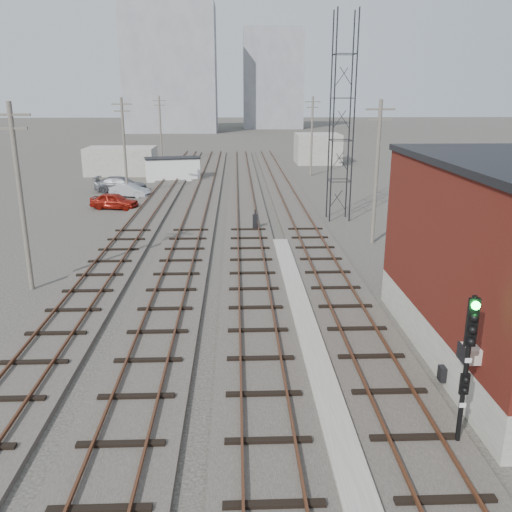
{
  "coord_description": "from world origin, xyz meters",
  "views": [
    {
      "loc": [
        -2.3,
        -5.68,
        9.33
      ],
      "look_at": [
        -1.43,
        18.0,
        2.2
      ],
      "focal_mm": 38.0,
      "sensor_mm": 36.0,
      "label": 1
    }
  ],
  "objects_px": {
    "site_trailer": "(173,169)",
    "car_red": "(114,201)",
    "car_grey": "(121,184)",
    "signal_mast": "(468,360)",
    "car_silver": "(130,190)",
    "switch_stand": "(255,222)"
  },
  "relations": [
    {
      "from": "switch_stand",
      "to": "car_grey",
      "type": "bearing_deg",
      "value": 133.26
    },
    {
      "from": "car_grey",
      "to": "site_trailer",
      "type": "bearing_deg",
      "value": -23.52
    },
    {
      "from": "switch_stand",
      "to": "site_trailer",
      "type": "height_order",
      "value": "site_trailer"
    },
    {
      "from": "car_silver",
      "to": "car_grey",
      "type": "height_order",
      "value": "car_grey"
    },
    {
      "from": "site_trailer",
      "to": "car_grey",
      "type": "relative_size",
      "value": 1.24
    },
    {
      "from": "site_trailer",
      "to": "car_grey",
      "type": "height_order",
      "value": "site_trailer"
    },
    {
      "from": "switch_stand",
      "to": "car_red",
      "type": "height_order",
      "value": "switch_stand"
    },
    {
      "from": "signal_mast",
      "to": "switch_stand",
      "type": "relative_size",
      "value": 3.13
    },
    {
      "from": "site_trailer",
      "to": "car_red",
      "type": "height_order",
      "value": "site_trailer"
    },
    {
      "from": "signal_mast",
      "to": "car_red",
      "type": "distance_m",
      "value": 36.51
    },
    {
      "from": "switch_stand",
      "to": "site_trailer",
      "type": "bearing_deg",
      "value": 114.85
    },
    {
      "from": "car_silver",
      "to": "car_grey",
      "type": "distance_m",
      "value": 3.04
    },
    {
      "from": "signal_mast",
      "to": "car_grey",
      "type": "bearing_deg",
      "value": 112.98
    },
    {
      "from": "site_trailer",
      "to": "switch_stand",
      "type": "bearing_deg",
      "value": -82.38
    },
    {
      "from": "car_grey",
      "to": "signal_mast",
      "type": "bearing_deg",
      "value": -150.89
    },
    {
      "from": "car_grey",
      "to": "switch_stand",
      "type": "bearing_deg",
      "value": -135.95
    },
    {
      "from": "car_red",
      "to": "car_silver",
      "type": "relative_size",
      "value": 1.05
    },
    {
      "from": "car_red",
      "to": "car_grey",
      "type": "height_order",
      "value": "car_grey"
    },
    {
      "from": "signal_mast",
      "to": "car_red",
      "type": "relative_size",
      "value": 1.11
    },
    {
      "from": "switch_stand",
      "to": "car_grey",
      "type": "distance_m",
      "value": 20.54
    },
    {
      "from": "car_red",
      "to": "switch_stand",
      "type": "bearing_deg",
      "value": -111.87
    },
    {
      "from": "car_silver",
      "to": "car_grey",
      "type": "relative_size",
      "value": 0.73
    }
  ]
}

